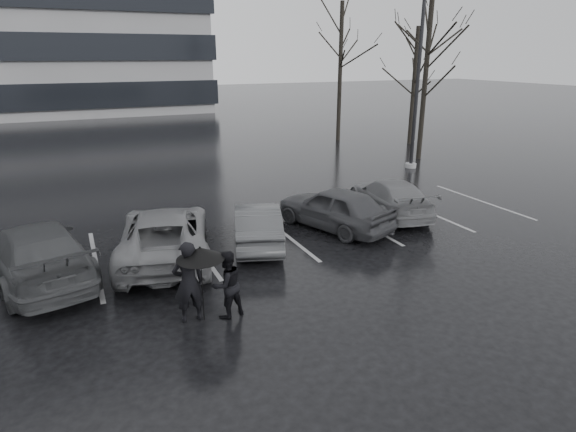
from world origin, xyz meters
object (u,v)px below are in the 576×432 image
(car_west_b, at_px, (164,234))
(car_west_c, at_px, (37,252))
(pedestrian_left, at_px, (189,282))
(car_west_a, at_px, (257,224))
(car_east, at_px, (390,197))
(tree_east, at_px, (425,83))
(lamp_post, at_px, (418,74))
(tree_north, at_px, (340,73))
(pedestrian_right, at_px, (227,284))
(tree_ne, at_px, (414,87))
(car_main, at_px, (334,208))

(car_west_b, distance_m, car_west_c, 3.14)
(pedestrian_left, bearing_deg, car_west_a, -129.00)
(car_east, bearing_deg, tree_east, -123.10)
(car_west_c, relative_size, lamp_post, 0.51)
(car_west_b, height_order, tree_north, tree_north)
(car_west_c, bearing_deg, car_east, 170.91)
(pedestrian_right, distance_m, tree_east, 18.94)
(pedestrian_right, xyz_separation_m, tree_ne, (17.07, 15.67, 2.75))
(car_west_b, xyz_separation_m, lamp_post, (13.39, 6.31, 3.82))
(car_west_b, bearing_deg, tree_ne, -133.03)
(car_west_a, bearing_deg, pedestrian_right, 78.16)
(car_main, xyz_separation_m, pedestrian_right, (-4.85, -3.90, 0.06))
(tree_north, bearing_deg, lamp_post, -95.23)
(car_west_a, relative_size, pedestrian_left, 2.09)
(car_east, xyz_separation_m, lamp_post, (5.39, 5.65, 3.89))
(car_east, relative_size, pedestrian_right, 2.88)
(car_main, height_order, car_west_b, car_west_b)
(car_main, height_order, pedestrian_right, pedestrian_right)
(tree_north, bearing_deg, pedestrian_right, -126.01)
(car_west_a, relative_size, tree_north, 0.44)
(tree_ne, height_order, tree_north, tree_north)
(lamp_post, bearing_deg, car_west_c, -158.93)
(pedestrian_left, bearing_deg, car_east, -152.39)
(car_west_c, height_order, tree_ne, tree_ne)
(tree_ne, distance_m, tree_north, 4.67)
(tree_ne, bearing_deg, pedestrian_left, -138.99)
(car_west_c, distance_m, car_east, 11.16)
(car_main, height_order, pedestrian_left, pedestrian_left)
(car_west_a, height_order, car_west_b, car_west_b)
(pedestrian_left, relative_size, tree_north, 0.21)
(car_west_b, distance_m, pedestrian_right, 3.79)
(car_west_c, relative_size, car_east, 1.16)
(car_east, distance_m, tree_north, 15.97)
(pedestrian_left, height_order, tree_ne, tree_ne)
(car_main, xyz_separation_m, pedestrian_left, (-5.63, -3.75, 0.21))
(car_main, xyz_separation_m, car_west_b, (-5.46, -0.16, 0.01))
(lamp_post, bearing_deg, pedestrian_left, -143.86)
(lamp_post, bearing_deg, car_west_a, -149.22)
(pedestrian_left, distance_m, tree_ne, 23.79)
(car_west_c, relative_size, tree_ne, 0.72)
(car_west_b, bearing_deg, pedestrian_left, 100.23)
(car_east, height_order, pedestrian_right, pedestrian_right)
(car_west_b, distance_m, pedestrian_left, 3.60)
(pedestrian_left, distance_m, tree_east, 19.44)
(car_east, bearing_deg, tree_north, -101.87)
(car_west_b, height_order, lamp_post, lamp_post)
(car_main, xyz_separation_m, lamp_post, (7.93, 6.15, 3.83))
(car_west_b, relative_size, tree_north, 0.59)
(tree_ne, bearing_deg, car_west_b, -145.99)
(lamp_post, bearing_deg, tree_north, 84.77)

